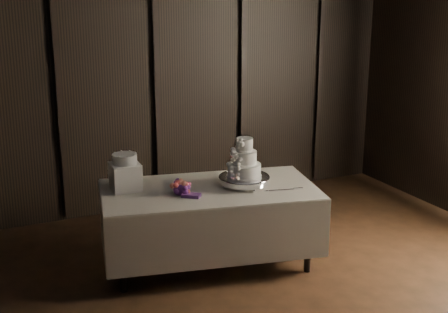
# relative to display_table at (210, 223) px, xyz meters

# --- Properties ---
(room) EXTENTS (6.08, 7.08, 3.08)m
(room) POSITION_rel_display_table_xyz_m (0.09, -1.78, 1.08)
(room) COLOR black
(room) RESTS_ON ground
(display_table) EXTENTS (2.16, 1.43, 0.76)m
(display_table) POSITION_rel_display_table_xyz_m (0.00, 0.00, 0.00)
(display_table) COLOR beige
(display_table) RESTS_ON ground
(cake_stand) EXTENTS (0.53, 0.53, 0.09)m
(cake_stand) POSITION_rel_display_table_xyz_m (0.33, -0.06, 0.39)
(cake_stand) COLOR silver
(cake_stand) RESTS_ON display_table
(wedding_cake) EXTENTS (0.36, 0.31, 0.37)m
(wedding_cake) POSITION_rel_display_table_xyz_m (0.30, -0.08, 0.58)
(wedding_cake) COLOR white
(wedding_cake) RESTS_ON cake_stand
(bouquet) EXTENTS (0.44, 0.45, 0.17)m
(bouquet) POSITION_rel_display_table_xyz_m (-0.29, -0.03, 0.40)
(bouquet) COLOR #DA4C48
(bouquet) RESTS_ON display_table
(box_pedestal) EXTENTS (0.27, 0.27, 0.25)m
(box_pedestal) POSITION_rel_display_table_xyz_m (-0.71, 0.30, 0.47)
(box_pedestal) COLOR white
(box_pedestal) RESTS_ON display_table
(small_cake) EXTENTS (0.29, 0.29, 0.09)m
(small_cake) POSITION_rel_display_table_xyz_m (-0.71, 0.30, 0.64)
(small_cake) COLOR white
(small_cake) RESTS_ON box_pedestal
(cake_knife) EXTENTS (0.36, 0.11, 0.01)m
(cake_knife) POSITION_rel_display_table_xyz_m (0.55, -0.33, 0.35)
(cake_knife) COLOR silver
(cake_knife) RESTS_ON display_table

